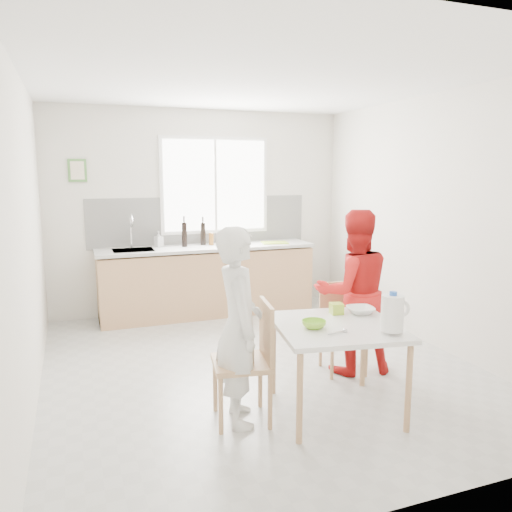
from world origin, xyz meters
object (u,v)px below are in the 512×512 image
(person_white, at_px, (239,326))
(bowl_white, at_px, (360,310))
(wine_bottle_a, at_px, (184,234))
(chair_left, at_px, (250,356))
(wine_bottle_b, at_px, (203,234))
(bowl_green, at_px, (314,324))
(milk_jug, at_px, (393,312))
(person_red, at_px, (353,292))
(dining_table, at_px, (336,334))
(chair_far, at_px, (341,323))

(person_white, bearing_deg, bowl_white, -76.82)
(bowl_white, height_order, wine_bottle_a, wine_bottle_a)
(chair_left, bearing_deg, wine_bottle_b, -178.54)
(bowl_green, height_order, milk_jug, milk_jug)
(person_white, height_order, person_red, person_red)
(person_red, distance_m, wine_bottle_a, 2.65)
(wine_bottle_a, bearing_deg, bowl_white, -73.40)
(dining_table, bearing_deg, milk_jug, -49.99)
(wine_bottle_a, bearing_deg, milk_jug, -76.82)
(person_white, height_order, wine_bottle_b, person_white)
(chair_left, distance_m, wine_bottle_b, 3.12)
(person_white, relative_size, person_red, 0.97)
(person_white, relative_size, milk_jug, 5.14)
(wine_bottle_b, bearing_deg, person_white, -99.44)
(bowl_white, distance_m, wine_bottle_b, 3.03)
(bowl_white, bearing_deg, dining_table, -149.46)
(person_red, bearing_deg, person_white, 31.94)
(person_white, relative_size, bowl_white, 6.60)
(person_red, bearing_deg, chair_left, 33.90)
(milk_jug, height_order, wine_bottle_a, wine_bottle_a)
(person_red, relative_size, bowl_green, 8.30)
(person_red, xyz_separation_m, bowl_white, (-0.22, -0.47, -0.03))
(person_white, height_order, wine_bottle_a, person_white)
(person_red, xyz_separation_m, wine_bottle_a, (-1.08, 2.41, 0.31))
(bowl_green, relative_size, wine_bottle_a, 0.58)
(person_red, bearing_deg, dining_table, 59.74)
(dining_table, height_order, chair_far, chair_far)
(chair_left, height_order, chair_far, chair_left)
(person_red, bearing_deg, bowl_green, 51.47)
(dining_table, xyz_separation_m, milk_jug, (0.28, -0.33, 0.23))
(person_red, distance_m, bowl_white, 0.52)
(dining_table, height_order, bowl_green, bowl_green)
(bowl_white, bearing_deg, person_red, 65.29)
(wine_bottle_b, bearing_deg, dining_table, -85.39)
(person_red, xyz_separation_m, wine_bottle_b, (-0.81, 2.48, 0.30))
(wine_bottle_a, bearing_deg, chair_far, -66.82)
(bowl_green, bearing_deg, wine_bottle_a, 95.84)
(bowl_green, relative_size, wine_bottle_b, 0.62)
(person_red, relative_size, milk_jug, 5.31)
(bowl_green, height_order, wine_bottle_b, wine_bottle_b)
(person_white, relative_size, bowl_green, 8.04)
(person_white, distance_m, person_red, 1.42)
(chair_far, distance_m, person_white, 1.41)
(chair_left, bearing_deg, milk_jug, 74.46)
(dining_table, distance_m, wine_bottle_b, 3.19)
(wine_bottle_a, bearing_deg, person_white, -94.56)
(chair_left, distance_m, bowl_green, 0.54)
(chair_left, bearing_deg, person_red, 123.90)
(wine_bottle_a, xyz_separation_m, wine_bottle_b, (0.27, 0.07, -0.01))
(wine_bottle_a, bearing_deg, dining_table, -80.37)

